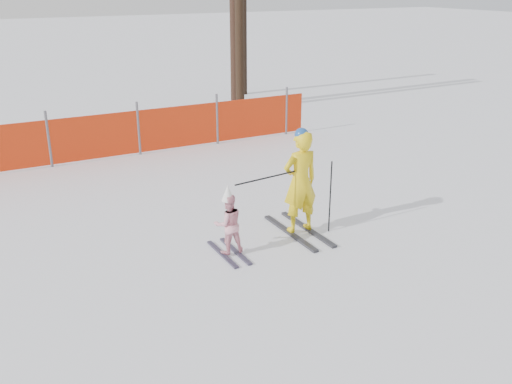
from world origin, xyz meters
TOP-DOWN VIEW (x-y plane):
  - ground at (0.00, 0.00)m, footprint 120.00×120.00m
  - adult at (1.00, 0.88)m, footprint 0.61×1.54m
  - child at (-0.35, 0.71)m, footprint 0.48×0.98m
  - ski_poles at (0.91, 0.73)m, footprint 1.68×0.21m
  - tree_trunks at (4.69, 10.46)m, footprint 1.53×2.53m

SIDE VIEW (x-z plane):
  - ground at x=0.00m, z-range 0.00..0.00m
  - child at x=-0.35m, z-range -0.05..1.05m
  - ski_poles at x=0.91m, z-range 0.22..1.43m
  - adult at x=1.00m, z-range 0.00..1.74m
  - tree_trunks at x=4.69m, z-range -0.11..5.87m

